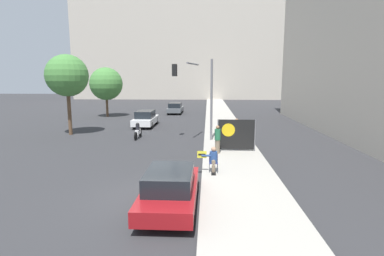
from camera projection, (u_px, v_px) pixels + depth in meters
The scene contains 14 objects.
ground_plane at pixel (153, 198), 11.09m from camera, with size 160.00×160.00×0.00m, color #303033.
sidewalk_curb at pixel (224, 130), 25.68m from camera, with size 3.34×90.00×0.16m, color #A8A399.
building_backdrop_far at pixel (191, 34), 68.95m from camera, with size 52.00×12.00×29.25m.
seated_protester at pixel (213, 159), 13.61m from camera, with size 0.94×0.77×1.16m.
jogger_on_sidewalk at pixel (218, 139), 17.08m from camera, with size 0.34×0.34×1.61m.
pedestrian_behind at pixel (236, 133), 18.36m from camera, with size 0.34×0.34×1.83m.
protest_banner at pixel (236, 134), 17.63m from camera, with size 2.24×0.06×1.87m.
traffic_light_pole at pixel (197, 86), 20.71m from camera, with size 2.87×2.63×5.55m.
parked_car_curbside at pixel (170, 188), 10.24m from camera, with size 1.78×4.42×1.35m.
car_on_road_nearest at pixel (146, 118), 28.02m from camera, with size 1.74×4.66×1.49m.
car_on_road_midblock at pixel (175, 108), 38.76m from camera, with size 1.77×4.67×1.39m.
motorcycle_on_road at pixel (138, 131), 22.32m from camera, with size 0.28×2.10×1.19m.
street_tree_near_curb at pixel (67, 76), 23.16m from camera, with size 3.25×3.25×6.28m.
street_tree_midblock at pixel (106, 84), 34.80m from camera, with size 3.79×3.79×5.75m.
Camera 1 is at (2.00, -10.44, 4.35)m, focal length 28.00 mm.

